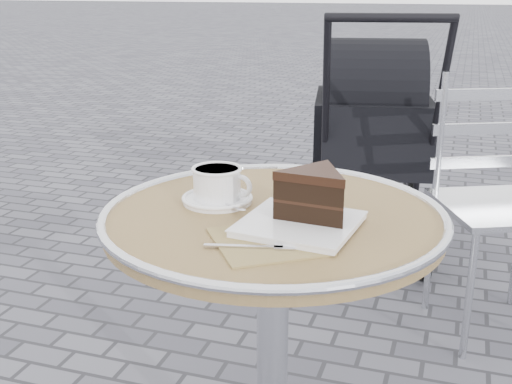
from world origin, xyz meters
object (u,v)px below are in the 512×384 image
(cake_plate_set, at_px, (310,201))
(baby_stroller, at_px, (372,143))
(bistro_chair, at_px, (493,173))
(cafe_table, at_px, (273,285))
(cappuccino_set, at_px, (218,187))

(cake_plate_set, distance_m, baby_stroller, 1.77)
(bistro_chair, xyz_separation_m, baby_stroller, (-0.50, 0.59, -0.07))
(cake_plate_set, xyz_separation_m, baby_stroller, (-0.12, 1.74, -0.29))
(cafe_table, xyz_separation_m, baby_stroller, (-0.03, 1.69, -0.08))
(cappuccino_set, xyz_separation_m, baby_stroller, (0.10, 1.66, -0.28))
(cake_plate_set, relative_size, baby_stroller, 0.32)
(baby_stroller, bearing_deg, cappuccino_set, -104.69)
(bistro_chair, relative_size, baby_stroller, 0.81)
(bistro_chair, height_order, baby_stroller, baby_stroller)
(baby_stroller, bearing_deg, cake_plate_set, -97.15)
(cappuccino_set, distance_m, cake_plate_set, 0.24)
(cake_plate_set, bearing_deg, cappuccino_set, 166.34)
(cafe_table, height_order, cake_plate_set, cake_plate_set)
(cake_plate_set, bearing_deg, bistro_chair, 77.66)
(cafe_table, xyz_separation_m, cappuccino_set, (-0.13, 0.03, 0.20))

